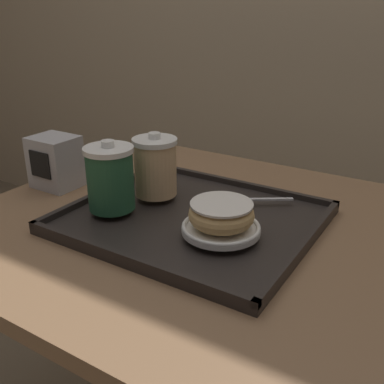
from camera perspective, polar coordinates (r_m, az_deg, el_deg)
cafe_table at (r=0.99m, az=-0.32°, el=-12.76°), size 0.85×0.79×0.73m
serving_tray at (r=0.87m, az=0.00°, el=-3.45°), size 0.46×0.40×0.02m
coffee_cup_front at (r=0.87m, az=-10.33°, el=1.80°), size 0.09×0.09×0.14m
coffee_cup_rear at (r=0.92m, az=-4.68°, el=3.27°), size 0.09×0.09×0.13m
plate_with_chocolate_donut at (r=0.79m, az=3.70°, el=-4.58°), size 0.14×0.14×0.01m
donut_chocolate_glazed at (r=0.77m, az=3.75°, el=-2.77°), size 0.11×0.11×0.04m
spoon at (r=0.91m, az=5.82°, el=-0.84°), size 0.14×0.10×0.01m
napkin_dispenser at (r=1.07m, az=-16.95°, el=3.68°), size 0.10×0.09×0.12m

